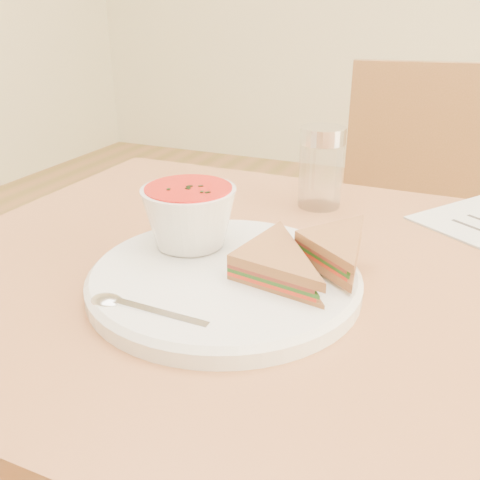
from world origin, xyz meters
The scene contains 7 objects.
chair_far centered at (0.07, 0.59, 0.46)m, with size 0.41×0.41×0.92m, color brown, non-canonical shape.
plate centered at (-0.10, -0.07, 0.76)m, with size 0.30×0.30×0.02m, color white, non-canonical shape.
soup_bowl centered at (-0.17, -0.02, 0.80)m, with size 0.11×0.11×0.08m, color white, non-canonical shape.
sandwich_half_a centered at (-0.09, -0.09, 0.78)m, with size 0.11×0.11×0.03m, color #B4723F, non-canonical shape.
sandwich_half_b centered at (-0.04, -0.02, 0.79)m, with size 0.10×0.10×0.03m, color #B4723F, non-canonical shape.
spoon centered at (-0.13, -0.17, 0.77)m, with size 0.17×0.03×0.01m, color silver, non-canonical shape.
condiment_shaker centered at (-0.08, 0.23, 0.81)m, with size 0.07×0.07×0.12m, color silver, non-canonical shape.
Camera 1 is at (0.12, -0.54, 1.04)m, focal length 40.00 mm.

